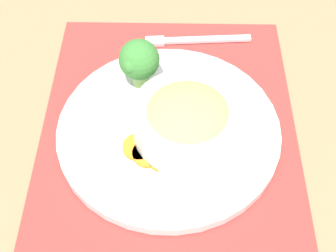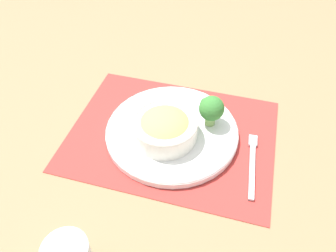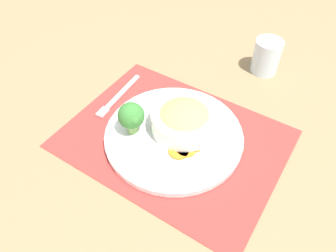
# 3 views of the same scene
# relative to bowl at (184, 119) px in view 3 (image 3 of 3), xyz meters

# --- Properties ---
(ground_plane) EXTENTS (4.00, 4.00, 0.00)m
(ground_plane) POSITION_rel_bowl_xyz_m (0.01, 0.03, -0.05)
(ground_plane) COLOR #8C704C
(placemat) EXTENTS (0.54, 0.43, 0.00)m
(placemat) POSITION_rel_bowl_xyz_m (0.01, 0.03, -0.05)
(placemat) COLOR #B2332D
(placemat) RESTS_ON ground_plane
(plate) EXTENTS (0.32, 0.32, 0.02)m
(plate) POSITION_rel_bowl_xyz_m (0.01, 0.03, -0.04)
(plate) COLOR white
(plate) RESTS_ON placemat
(bowl) EXTENTS (0.16, 0.16, 0.06)m
(bowl) POSITION_rel_bowl_xyz_m (0.00, 0.00, 0.00)
(bowl) COLOR silver
(bowl) RESTS_ON plate
(broccoli_floret) EXTENTS (0.06, 0.06, 0.08)m
(broccoli_floret) POSITION_rel_bowl_xyz_m (0.09, 0.08, 0.02)
(broccoli_floret) COLOR #84AD5B
(broccoli_floret) RESTS_ON plate
(carrot_slice_near) EXTENTS (0.05, 0.05, 0.01)m
(carrot_slice_near) POSITION_rel_bowl_xyz_m (-0.03, 0.06, -0.03)
(carrot_slice_near) COLOR orange
(carrot_slice_near) RESTS_ON plate
(carrot_slice_middle) EXTENTS (0.05, 0.05, 0.01)m
(carrot_slice_middle) POSITION_rel_bowl_xyz_m (-0.04, 0.05, -0.03)
(carrot_slice_middle) COLOR orange
(carrot_slice_middle) RESTS_ON plate
(carrot_slice_far) EXTENTS (0.05, 0.05, 0.01)m
(carrot_slice_far) POSITION_rel_bowl_xyz_m (-0.05, 0.03, -0.03)
(carrot_slice_far) COLOR orange
(carrot_slice_far) RESTS_ON plate
(water_glass) EXTENTS (0.08, 0.08, 0.10)m
(water_glass) POSITION_rel_bowl_xyz_m (-0.03, -0.35, -0.01)
(water_glass) COLOR silver
(water_glass) RESTS_ON ground_plane
(fork) EXTENTS (0.05, 0.18, 0.01)m
(fork) POSITION_rel_bowl_xyz_m (0.21, 0.02, -0.05)
(fork) COLOR silver
(fork) RESTS_ON placemat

